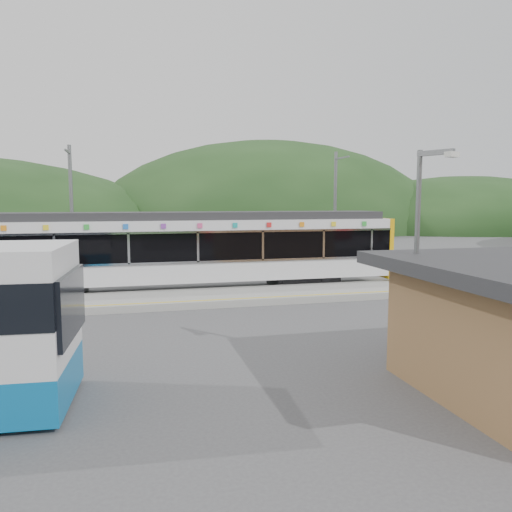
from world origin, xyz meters
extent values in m
plane|color=#4C4C4F|center=(0.00, 0.00, 0.00)|extent=(120.00, 120.00, 0.00)
ellipsoid|color=#1E3D19|center=(16.00, 54.00, 0.00)|extent=(52.00, 39.00, 26.00)
ellipsoid|color=#1E3D19|center=(45.00, 48.00, 0.00)|extent=(44.00, 33.00, 16.00)
cube|color=#9E9E99|center=(0.00, 3.30, 0.15)|extent=(26.00, 3.20, 0.30)
cube|color=yellow|center=(0.00, 2.00, 0.30)|extent=(26.00, 0.10, 0.01)
cube|color=black|center=(-7.81, 6.00, 0.30)|extent=(3.20, 2.20, 0.56)
cube|color=black|center=(4.19, 6.00, 0.30)|extent=(3.20, 2.20, 0.56)
cube|color=silver|center=(-1.81, 6.00, 1.04)|extent=(20.00, 2.90, 0.92)
cube|color=black|center=(-1.81, 6.00, 2.23)|extent=(20.00, 2.96, 1.45)
cube|color=silver|center=(-1.81, 4.50, 1.55)|extent=(20.00, 0.05, 0.10)
cube|color=silver|center=(-1.81, 4.50, 2.90)|extent=(20.00, 0.05, 0.10)
cube|color=silver|center=(-1.81, 6.00, 3.17)|extent=(20.00, 2.90, 0.45)
cube|color=#2D2D30|center=(-1.81, 6.00, 3.58)|extent=(19.40, 2.50, 0.36)
cube|color=#E7AA0C|center=(8.31, 6.00, 1.90)|extent=(0.24, 2.92, 3.00)
cube|color=silver|center=(-7.31, 4.50, 2.23)|extent=(0.10, 0.05, 1.35)
cube|color=silver|center=(-4.31, 4.50, 2.23)|extent=(0.10, 0.05, 1.35)
cube|color=silver|center=(-1.31, 4.50, 2.23)|extent=(0.10, 0.05, 1.35)
cube|color=silver|center=(1.69, 4.50, 2.23)|extent=(0.10, 0.05, 1.35)
cube|color=silver|center=(4.69, 4.50, 2.23)|extent=(0.10, 0.05, 1.35)
cube|color=silver|center=(7.19, 4.50, 2.23)|extent=(0.10, 0.05, 1.35)
cube|color=orange|center=(-9.21, 4.51, 3.18)|extent=(0.22, 0.04, 0.22)
cube|color=yellow|center=(-7.61, 4.51, 3.18)|extent=(0.22, 0.04, 0.22)
cube|color=green|center=(-6.01, 4.51, 3.18)|extent=(0.22, 0.04, 0.22)
cube|color=blue|center=(-4.41, 4.51, 3.18)|extent=(0.22, 0.04, 0.22)
cube|color=purple|center=(-2.81, 4.51, 3.18)|extent=(0.22, 0.04, 0.22)
cube|color=#E54C8C|center=(-1.21, 4.51, 3.18)|extent=(0.22, 0.04, 0.22)
cube|color=#19A5A5|center=(0.39, 4.51, 3.18)|extent=(0.22, 0.04, 0.22)
cube|color=red|center=(1.99, 4.51, 3.18)|extent=(0.22, 0.04, 0.22)
cube|color=orange|center=(3.59, 4.51, 3.18)|extent=(0.22, 0.04, 0.22)
cube|color=yellow|center=(5.19, 4.51, 3.18)|extent=(0.22, 0.04, 0.22)
cube|color=green|center=(6.79, 4.51, 3.18)|extent=(0.22, 0.04, 0.22)
cylinder|color=slate|center=(-7.00, 8.60, 3.50)|extent=(0.18, 0.18, 7.00)
cube|color=slate|center=(-7.00, 7.80, 6.60)|extent=(0.08, 1.80, 0.08)
cylinder|color=slate|center=(7.00, 8.60, 3.50)|extent=(0.18, 0.18, 7.00)
cube|color=slate|center=(7.00, 7.80, 6.60)|extent=(0.08, 1.80, 0.08)
cylinder|color=slate|center=(2.48, -6.93, 2.74)|extent=(0.12, 0.12, 5.47)
cube|color=slate|center=(2.48, -7.34, 5.38)|extent=(0.48, 0.88, 0.12)
cube|color=silver|center=(2.48, -7.75, 5.31)|extent=(0.39, 0.31, 0.12)
camera|label=1|loc=(-4.25, -17.61, 4.27)|focal=35.00mm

